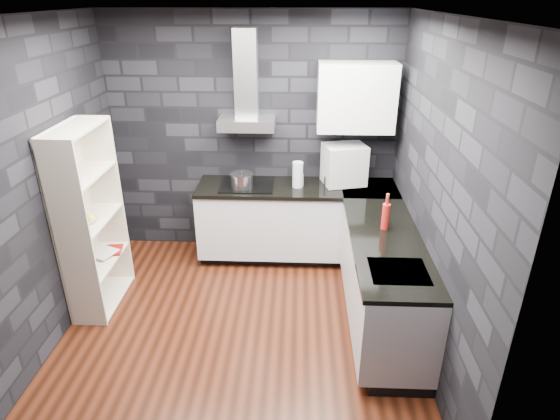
# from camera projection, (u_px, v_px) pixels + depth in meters

# --- Properties ---
(ground) EXTENTS (3.20, 3.20, 0.00)m
(ground) POSITION_uv_depth(u_px,v_px,m) (241.00, 326.00, 4.38)
(ground) COLOR #411A0E
(ceiling) EXTENTS (3.20, 3.20, 0.00)m
(ceiling) POSITION_uv_depth(u_px,v_px,m) (227.00, 14.00, 3.24)
(ceiling) COLOR white
(wall_back) EXTENTS (3.20, 0.05, 2.70)m
(wall_back) POSITION_uv_depth(u_px,v_px,m) (254.00, 138.00, 5.28)
(wall_back) COLOR black
(wall_back) RESTS_ON ground
(wall_front) EXTENTS (3.20, 0.05, 2.70)m
(wall_front) POSITION_uv_depth(u_px,v_px,m) (192.00, 320.00, 2.34)
(wall_front) COLOR black
(wall_front) RESTS_ON ground
(wall_left) EXTENTS (0.05, 3.20, 2.70)m
(wall_left) POSITION_uv_depth(u_px,v_px,m) (40.00, 190.00, 3.87)
(wall_left) COLOR black
(wall_left) RESTS_ON ground
(wall_right) EXTENTS (0.05, 3.20, 2.70)m
(wall_right) POSITION_uv_depth(u_px,v_px,m) (436.00, 197.00, 3.74)
(wall_right) COLOR black
(wall_right) RESTS_ON ground
(toekick_back) EXTENTS (2.18, 0.50, 0.10)m
(toekick_back) POSITION_uv_depth(u_px,v_px,m) (296.00, 251.00, 5.55)
(toekick_back) COLOR black
(toekick_back) RESTS_ON ground
(toekick_right) EXTENTS (0.50, 1.78, 0.10)m
(toekick_right) POSITION_uv_depth(u_px,v_px,m) (383.00, 319.00, 4.39)
(toekick_right) COLOR black
(toekick_right) RESTS_ON ground
(counter_back_cab) EXTENTS (2.20, 0.60, 0.76)m
(counter_back_cab) POSITION_uv_depth(u_px,v_px,m) (296.00, 220.00, 5.33)
(counter_back_cab) COLOR silver
(counter_back_cab) RESTS_ON ground
(counter_right_cab) EXTENTS (0.60, 1.80, 0.76)m
(counter_right_cab) POSITION_uv_depth(u_px,v_px,m) (383.00, 280.00, 4.21)
(counter_right_cab) COLOR silver
(counter_right_cab) RESTS_ON ground
(counter_back_top) EXTENTS (2.20, 0.62, 0.04)m
(counter_back_top) POSITION_uv_depth(u_px,v_px,m) (297.00, 188.00, 5.15)
(counter_back_top) COLOR black
(counter_back_top) RESTS_ON counter_back_cab
(counter_right_top) EXTENTS (0.62, 1.80, 0.04)m
(counter_right_top) POSITION_uv_depth(u_px,v_px,m) (387.00, 242.00, 4.05)
(counter_right_top) COLOR black
(counter_right_top) RESTS_ON counter_right_cab
(counter_corner_top) EXTENTS (0.62, 0.62, 0.04)m
(counter_corner_top) POSITION_uv_depth(u_px,v_px,m) (370.00, 189.00, 5.13)
(counter_corner_top) COLOR black
(counter_corner_top) RESTS_ON counter_right_cab
(hood_body) EXTENTS (0.60, 0.34, 0.12)m
(hood_body) POSITION_uv_depth(u_px,v_px,m) (247.00, 124.00, 5.02)
(hood_body) COLOR silver
(hood_body) RESTS_ON wall_back
(hood_chimney) EXTENTS (0.24, 0.20, 0.90)m
(hood_chimney) POSITION_uv_depth(u_px,v_px,m) (246.00, 74.00, 4.86)
(hood_chimney) COLOR silver
(hood_chimney) RESTS_ON hood_body
(upper_cabinet) EXTENTS (0.80, 0.35, 0.70)m
(upper_cabinet) POSITION_uv_depth(u_px,v_px,m) (356.00, 97.00, 4.84)
(upper_cabinet) COLOR white
(upper_cabinet) RESTS_ON wall_back
(cooktop) EXTENTS (0.58, 0.50, 0.01)m
(cooktop) POSITION_uv_depth(u_px,v_px,m) (247.00, 185.00, 5.17)
(cooktop) COLOR black
(cooktop) RESTS_ON counter_back_top
(sink_rim) EXTENTS (0.44, 0.40, 0.01)m
(sink_rim) POSITION_uv_depth(u_px,v_px,m) (399.00, 271.00, 3.59)
(sink_rim) COLOR silver
(sink_rim) RESTS_ON counter_right_top
(pot) EXTENTS (0.30, 0.30, 0.14)m
(pot) POSITION_uv_depth(u_px,v_px,m) (242.00, 181.00, 5.07)
(pot) COLOR #B5B4B9
(pot) RESTS_ON cooktop
(glass_vase) EXTENTS (0.14, 0.14, 0.28)m
(glass_vase) POSITION_uv_depth(u_px,v_px,m) (298.00, 175.00, 5.08)
(glass_vase) COLOR silver
(glass_vase) RESTS_ON counter_back_top
(storage_jar) EXTENTS (0.11, 0.11, 0.12)m
(storage_jar) POSITION_uv_depth(u_px,v_px,m) (299.00, 180.00, 5.15)
(storage_jar) COLOR beige
(storage_jar) RESTS_ON counter_back_top
(utensil_crock) EXTENTS (0.12, 0.12, 0.12)m
(utensil_crock) POSITION_uv_depth(u_px,v_px,m) (328.00, 181.00, 5.14)
(utensil_crock) COLOR #B5B4B9
(utensil_crock) RESTS_ON counter_back_top
(appliance_garage) EXTENTS (0.51, 0.44, 0.44)m
(appliance_garage) POSITION_uv_depth(u_px,v_px,m) (344.00, 164.00, 5.13)
(appliance_garage) COLOR silver
(appliance_garage) RESTS_ON counter_back_top
(red_bottle) EXTENTS (0.09, 0.09, 0.24)m
(red_bottle) POSITION_uv_depth(u_px,v_px,m) (386.00, 216.00, 4.18)
(red_bottle) COLOR #AD1C18
(red_bottle) RESTS_ON counter_right_top
(bookshelf) EXTENTS (0.45, 0.84, 1.80)m
(bookshelf) POSITION_uv_depth(u_px,v_px,m) (91.00, 221.00, 4.37)
(bookshelf) COLOR beige
(bookshelf) RESTS_ON ground
(fruit_bowl) EXTENTS (0.24, 0.24, 0.05)m
(fruit_bowl) POSITION_uv_depth(u_px,v_px,m) (88.00, 220.00, 4.31)
(fruit_bowl) COLOR silver
(fruit_bowl) RESTS_ON bookshelf
(book_red) EXTENTS (0.17, 0.05, 0.22)m
(book_red) POSITION_uv_depth(u_px,v_px,m) (104.00, 242.00, 4.68)
(book_red) COLOR #800806
(book_red) RESTS_ON bookshelf
(book_second) EXTENTS (0.16, 0.08, 0.23)m
(book_second) POSITION_uv_depth(u_px,v_px,m) (98.00, 242.00, 4.62)
(book_second) COLOR #B2B2B2
(book_second) RESTS_ON bookshelf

